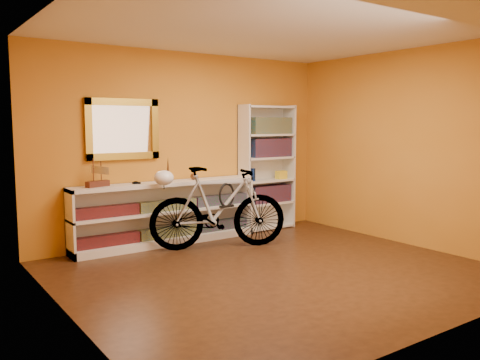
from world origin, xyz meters
TOP-DOWN VIEW (x-y plane):
  - floor at (0.00, 0.00)m, footprint 4.50×4.00m
  - ceiling at (0.00, 0.00)m, footprint 4.50×4.00m
  - back_wall at (0.00, 2.00)m, footprint 4.50×0.01m
  - left_wall at (-2.25, 0.00)m, footprint 0.01×4.00m
  - right_wall at (2.25, 0.00)m, footprint 0.01×4.00m
  - gilt_mirror at (-0.95, 1.97)m, footprint 0.98×0.06m
  - wall_socket at (0.90, 1.99)m, footprint 0.09×0.02m
  - console_unit at (-0.42, 1.81)m, footprint 2.60×0.35m
  - cd_row_lower at (-0.42, 1.79)m, footprint 2.50×0.13m
  - cd_row_upper at (-0.42, 1.79)m, footprint 2.50×0.13m
  - model_ship at (-1.35, 1.81)m, footprint 0.32×0.19m
  - toy_car at (-0.84, 1.81)m, footprint 0.00×0.00m
  - bronze_ornament at (-0.39, 1.81)m, footprint 0.06×0.06m
  - decorative_orb at (-0.00, 1.81)m, footprint 0.09×0.09m
  - bookcase at (1.30, 1.84)m, footprint 0.90×0.30m
  - book_row_a at (1.35, 1.84)m, footprint 0.70×0.22m
  - book_row_b at (1.35, 1.84)m, footprint 0.70×0.22m
  - book_row_c at (1.35, 1.84)m, footprint 0.70×0.22m
  - travel_mug at (1.01, 1.82)m, footprint 0.09×0.09m
  - red_tin at (1.10, 1.87)m, footprint 0.16×0.16m
  - yellow_bag at (1.55, 1.80)m, footprint 0.16×0.11m
  - bicycle at (0.03, 1.23)m, footprint 1.10×1.87m
  - helmet at (-0.62, 1.49)m, footprint 0.25×0.24m
  - u_lock at (0.13, 1.19)m, footprint 0.24×0.03m

SIDE VIEW (x-z plane):
  - floor at x=0.00m, z-range -0.01..0.00m
  - cd_row_lower at x=-0.42m, z-range 0.10..0.24m
  - wall_socket at x=0.90m, z-range 0.21..0.29m
  - console_unit at x=-0.42m, z-range 0.00..0.85m
  - cd_row_upper at x=-0.42m, z-range 0.47..0.60m
  - bicycle at x=0.03m, z-range 0.00..1.07m
  - book_row_a at x=1.35m, z-range 0.42..0.68m
  - u_lock at x=0.13m, z-range 0.58..0.82m
  - yellow_bag at x=1.55m, z-range 0.77..0.89m
  - toy_car at x=-0.84m, z-range 0.85..0.85m
  - travel_mug at x=1.01m, z-range 0.77..0.96m
  - decorative_orb at x=0.00m, z-range 0.85..0.94m
  - helmet at x=-0.62m, z-range 0.85..1.04m
  - bookcase at x=1.30m, z-range 0.00..1.90m
  - bronze_ornament at x=-0.39m, z-range 0.85..1.19m
  - model_ship at x=-1.35m, z-range 0.85..1.20m
  - book_row_b at x=1.35m, z-range 1.11..1.40m
  - back_wall at x=0.00m, z-range 0.00..2.60m
  - left_wall at x=-2.25m, z-range 0.00..2.60m
  - right_wall at x=2.25m, z-range 0.00..2.60m
  - red_tin at x=1.10m, z-range 1.46..1.63m
  - gilt_mirror at x=-0.95m, z-range 1.16..1.94m
  - book_row_c at x=1.35m, z-range 1.46..1.71m
  - ceiling at x=0.00m, z-range 2.60..2.61m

